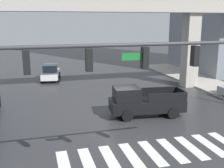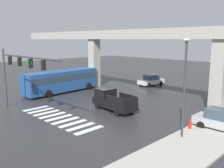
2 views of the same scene
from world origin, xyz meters
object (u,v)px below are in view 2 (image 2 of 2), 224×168
(street_lamp_near_corner, at_px, (185,77))
(sedan_silver, at_px, (222,120))
(pickup_truck, at_px, (112,101))
(fire_hydrant, at_px, (190,125))
(sedan_white, at_px, (151,80))
(city_bus, at_px, (62,80))
(traffic_signal_mast, at_px, (19,66))

(street_lamp_near_corner, bearing_deg, sedan_silver, 69.92)
(pickup_truck, bearing_deg, fire_hydrant, 2.25)
(pickup_truck, distance_m, fire_hydrant, 8.49)
(sedan_white, height_order, fire_hydrant, sedan_white)
(pickup_truck, relative_size, sedan_white, 1.17)
(sedan_white, relative_size, street_lamp_near_corner, 0.62)
(fire_hydrant, bearing_deg, pickup_truck, -177.75)
(pickup_truck, bearing_deg, city_bus, 174.11)
(sedan_silver, xyz_separation_m, fire_hydrant, (-1.76, -1.76, -0.42))
(sedan_white, xyz_separation_m, fire_hydrant, (13.84, -13.58, -0.42))
(city_bus, xyz_separation_m, traffic_signal_mast, (5.68, -8.31, 2.95))
(traffic_signal_mast, xyz_separation_m, street_lamp_near_corner, (14.11, 5.56, -0.11))
(sedan_white, height_order, street_lamp_near_corner, street_lamp_near_corner)
(sedan_silver, bearing_deg, street_lamp_near_corner, -110.08)
(sedan_white, xyz_separation_m, street_lamp_near_corner, (14.24, -15.53, 3.70))
(street_lamp_near_corner, bearing_deg, city_bus, 172.11)
(traffic_signal_mast, bearing_deg, sedan_white, 90.36)
(pickup_truck, height_order, city_bus, city_bus)
(street_lamp_near_corner, height_order, fire_hydrant, street_lamp_near_corner)
(sedan_silver, bearing_deg, city_bus, -177.37)
(street_lamp_near_corner, xyz_separation_m, fire_hydrant, (-0.40, 1.95, -4.13))
(fire_hydrant, bearing_deg, sedan_silver, 45.10)
(sedan_white, distance_m, sedan_silver, 19.57)
(sedan_white, bearing_deg, traffic_signal_mast, -89.64)
(fire_hydrant, bearing_deg, traffic_signal_mast, -151.28)
(pickup_truck, xyz_separation_m, sedan_white, (-5.37, 13.92, -0.14))
(sedan_white, relative_size, fire_hydrant, 5.29)
(traffic_signal_mast, distance_m, street_lamp_near_corner, 15.17)
(sedan_white, xyz_separation_m, sedan_silver, (15.60, -11.82, 0.00))
(sedan_white, distance_m, street_lamp_near_corner, 21.40)
(street_lamp_near_corner, bearing_deg, fire_hydrant, 101.59)
(city_bus, xyz_separation_m, sedan_white, (5.55, 12.79, -0.87))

